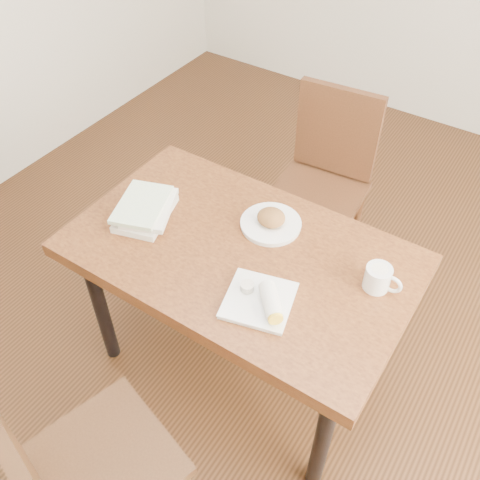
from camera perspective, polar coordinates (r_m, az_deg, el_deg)
The scene contains 9 objects.
ground at distance 2.54m, azimuth 0.00°, elevation -13.00°, with size 4.00×5.00×0.01m, color #472814.
room_walls at distance 1.45m, azimuth 0.00°, elevation 24.07°, with size 4.02×5.02×2.80m.
table at distance 2.01m, azimuth 0.00°, elevation -2.75°, with size 1.26×0.76×0.75m.
chair_near at distance 1.79m, azimuth -17.32°, elevation -22.41°, with size 0.52×0.52×0.95m.
chair_far at distance 2.64m, azimuth 9.01°, elevation 6.98°, with size 0.46×0.46×0.95m.
plate_scone at distance 2.02m, azimuth 3.32°, elevation 1.97°, with size 0.23×0.23×0.07m.
coffee_mug at distance 1.85m, azimuth 14.59°, elevation -3.93°, with size 0.13×0.09×0.09m.
plate_burrito at distance 1.76m, azimuth 2.41°, elevation -6.48°, with size 0.27×0.27×0.07m.
book_stack at distance 2.08m, azimuth -10.02°, elevation 3.23°, with size 0.27×0.31×0.07m.
Camera 1 is at (0.74, -1.13, 2.14)m, focal length 40.00 mm.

